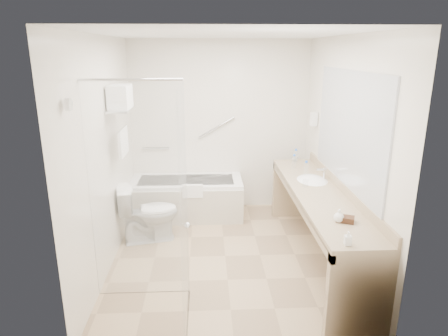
{
  "coord_description": "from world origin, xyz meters",
  "views": [
    {
      "loc": [
        -0.22,
        -4.23,
        2.35
      ],
      "look_at": [
        0.0,
        0.3,
        1.0
      ],
      "focal_mm": 32.0,
      "sensor_mm": 36.0,
      "label": 1
    }
  ],
  "objects_px": {
    "bathtub": "(187,198)",
    "toilet": "(148,213)",
    "vanity_counter": "(317,209)",
    "amenity_basket": "(345,219)",
    "water_bottle_left": "(296,156)"
  },
  "relations": [
    {
      "from": "bathtub",
      "to": "toilet",
      "type": "xyz_separation_m",
      "value": [
        -0.45,
        -0.76,
        0.09
      ]
    },
    {
      "from": "vanity_counter",
      "to": "amenity_basket",
      "type": "distance_m",
      "value": 0.84
    },
    {
      "from": "bathtub",
      "to": "toilet",
      "type": "distance_m",
      "value": 0.89
    },
    {
      "from": "toilet",
      "to": "amenity_basket",
      "type": "bearing_deg",
      "value": -138.49
    },
    {
      "from": "bathtub",
      "to": "water_bottle_left",
      "type": "bearing_deg",
      "value": -8.47
    },
    {
      "from": "toilet",
      "to": "water_bottle_left",
      "type": "relative_size",
      "value": 3.79
    },
    {
      "from": "vanity_counter",
      "to": "water_bottle_left",
      "type": "bearing_deg",
      "value": 90.09
    },
    {
      "from": "bathtub",
      "to": "amenity_basket",
      "type": "relative_size",
      "value": 10.26
    },
    {
      "from": "vanity_counter",
      "to": "amenity_basket",
      "type": "bearing_deg",
      "value": -88.87
    },
    {
      "from": "vanity_counter",
      "to": "toilet",
      "type": "distance_m",
      "value": 2.09
    },
    {
      "from": "bathtub",
      "to": "vanity_counter",
      "type": "relative_size",
      "value": 0.59
    },
    {
      "from": "bathtub",
      "to": "amenity_basket",
      "type": "xyz_separation_m",
      "value": [
        1.54,
        -2.2,
        0.6
      ]
    },
    {
      "from": "amenity_basket",
      "to": "water_bottle_left",
      "type": "bearing_deg",
      "value": 90.52
    },
    {
      "from": "water_bottle_left",
      "to": "vanity_counter",
      "type": "bearing_deg",
      "value": -89.91
    },
    {
      "from": "toilet",
      "to": "amenity_basket",
      "type": "relative_size",
      "value": 4.79
    }
  ]
}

